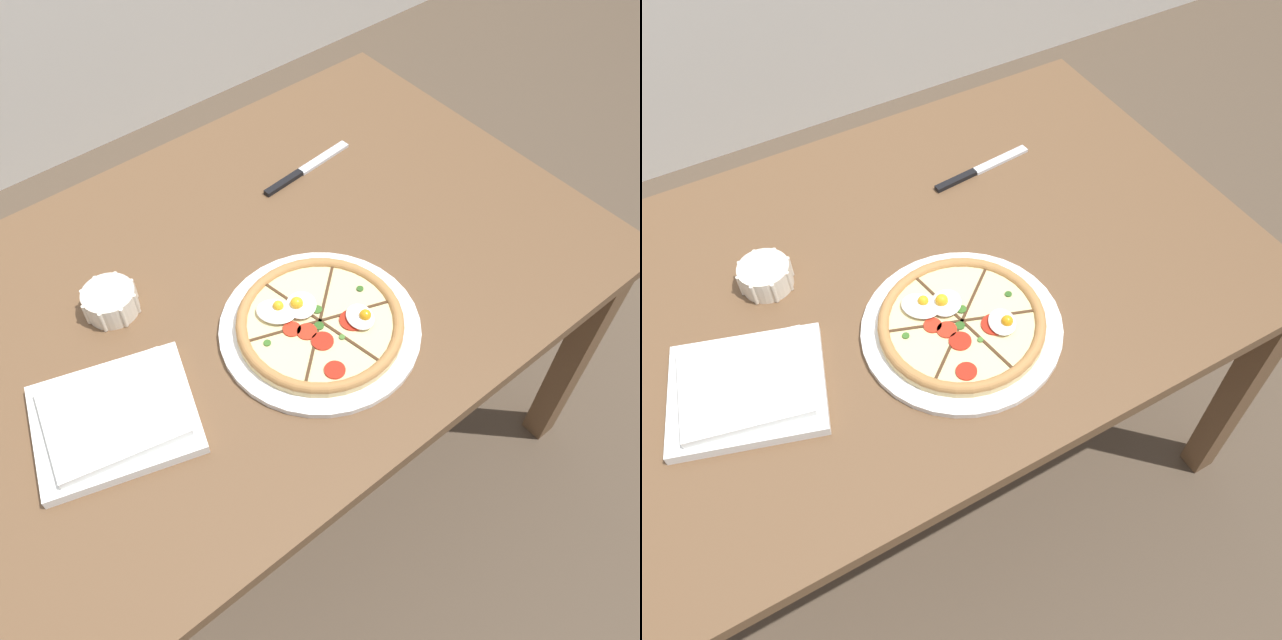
{
  "view_description": "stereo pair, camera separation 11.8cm",
  "coord_description": "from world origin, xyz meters",
  "views": [
    {
      "loc": [
        -0.37,
        -0.73,
        1.69
      ],
      "look_at": [
        0.08,
        -0.18,
        0.76
      ],
      "focal_mm": 38.0,
      "sensor_mm": 36.0,
      "label": 1
    },
    {
      "loc": [
        -0.28,
        -0.8,
        1.69
      ],
      "look_at": [
        0.08,
        -0.18,
        0.76
      ],
      "focal_mm": 38.0,
      "sensor_mm": 36.0,
      "label": 2
    }
  ],
  "objects": [
    {
      "name": "ground_plane",
      "position": [
        0.0,
        0.0,
        0.0
      ],
      "size": [
        12.0,
        12.0,
        0.0
      ],
      "primitive_type": "plane",
      "color": "brown"
    },
    {
      "name": "dining_table",
      "position": [
        0.0,
        0.0,
        0.64
      ],
      "size": [
        1.47,
        0.91,
        0.73
      ],
      "color": "brown",
      "rests_on": "ground_plane"
    },
    {
      "name": "pizza",
      "position": [
        0.08,
        -0.17,
        0.74
      ],
      "size": [
        0.36,
        0.36,
        0.05
      ],
      "color": "white",
      "rests_on": "dining_table"
    },
    {
      "name": "ramekin_bowl",
      "position": [
        -0.18,
        0.1,
        0.75
      ],
      "size": [
        0.1,
        0.1,
        0.05
      ],
      "color": "silver",
      "rests_on": "dining_table"
    },
    {
      "name": "napkin_folded",
      "position": [
        -0.29,
        -0.11,
        0.74
      ],
      "size": [
        0.31,
        0.28,
        0.04
      ],
      "rotation": [
        0.0,
        0.0,
        -0.31
      ],
      "color": "white",
      "rests_on": "dining_table"
    },
    {
      "name": "knife_main",
      "position": [
        0.33,
        0.18,
        0.73
      ],
      "size": [
        0.24,
        0.04,
        0.01
      ],
      "rotation": [
        0.0,
        0.0,
        0.1
      ],
      "color": "silver",
      "rests_on": "dining_table"
    }
  ]
}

